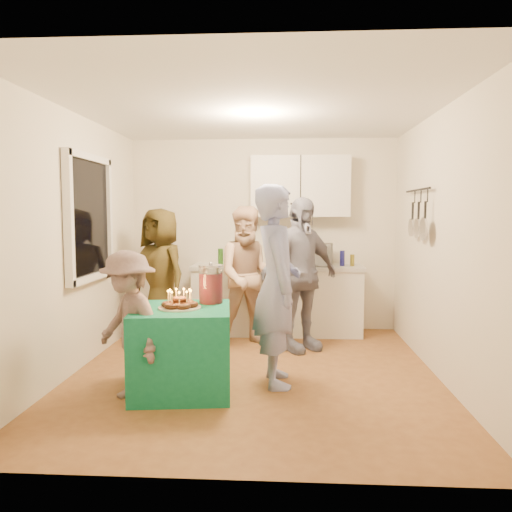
# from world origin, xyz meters

# --- Properties ---
(floor) EXTENTS (4.00, 4.00, 0.00)m
(floor) POSITION_xyz_m (0.00, 0.00, 0.00)
(floor) COLOR brown
(floor) RESTS_ON ground
(ceiling) EXTENTS (4.00, 4.00, 0.00)m
(ceiling) POSITION_xyz_m (0.00, 0.00, 2.60)
(ceiling) COLOR white
(ceiling) RESTS_ON floor
(back_wall) EXTENTS (3.60, 3.60, 0.00)m
(back_wall) POSITION_xyz_m (0.00, 2.00, 1.30)
(back_wall) COLOR silver
(back_wall) RESTS_ON floor
(left_wall) EXTENTS (4.00, 4.00, 0.00)m
(left_wall) POSITION_xyz_m (-1.80, 0.00, 1.30)
(left_wall) COLOR silver
(left_wall) RESTS_ON floor
(right_wall) EXTENTS (4.00, 4.00, 0.00)m
(right_wall) POSITION_xyz_m (1.80, 0.00, 1.30)
(right_wall) COLOR silver
(right_wall) RESTS_ON floor
(window_night) EXTENTS (0.04, 1.00, 1.20)m
(window_night) POSITION_xyz_m (-1.77, 0.30, 1.55)
(window_night) COLOR black
(window_night) RESTS_ON left_wall
(counter) EXTENTS (2.20, 0.58, 0.86)m
(counter) POSITION_xyz_m (0.20, 1.70, 0.43)
(counter) COLOR white
(counter) RESTS_ON floor
(countertop) EXTENTS (2.24, 0.62, 0.05)m
(countertop) POSITION_xyz_m (0.20, 1.70, 0.89)
(countertop) COLOR beige
(countertop) RESTS_ON counter
(upper_cabinet) EXTENTS (1.30, 0.30, 0.80)m
(upper_cabinet) POSITION_xyz_m (0.50, 1.85, 1.95)
(upper_cabinet) COLOR white
(upper_cabinet) RESTS_ON back_wall
(pot_rack) EXTENTS (0.12, 1.00, 0.60)m
(pot_rack) POSITION_xyz_m (1.72, 0.70, 1.60)
(pot_rack) COLOR black
(pot_rack) RESTS_ON right_wall
(microwave) EXTENTS (0.57, 0.44, 0.28)m
(microwave) POSITION_xyz_m (0.66, 1.70, 1.05)
(microwave) COLOR white
(microwave) RESTS_ON countertop
(party_table) EXTENTS (0.95, 0.95, 0.76)m
(party_table) POSITION_xyz_m (-0.61, -0.53, 0.38)
(party_table) COLOR #106D49
(party_table) RESTS_ON floor
(donut_cake) EXTENTS (0.38, 0.38, 0.18)m
(donut_cake) POSITION_xyz_m (-0.62, -0.55, 0.85)
(donut_cake) COLOR #381C0C
(donut_cake) RESTS_ON party_table
(punch_jar) EXTENTS (0.22, 0.22, 0.34)m
(punch_jar) POSITION_xyz_m (-0.39, -0.28, 0.93)
(punch_jar) COLOR #B50E20
(punch_jar) RESTS_ON party_table
(man_birthday) EXTENTS (0.55, 0.74, 1.86)m
(man_birthday) POSITION_xyz_m (0.23, -0.27, 0.93)
(man_birthday) COLOR #939DD6
(man_birthday) RESTS_ON floor
(woman_back_left) EXTENTS (0.97, 0.90, 1.66)m
(woman_back_left) POSITION_xyz_m (-1.23, 1.16, 0.83)
(woman_back_left) COLOR brown
(woman_back_left) RESTS_ON floor
(woman_back_center) EXTENTS (0.92, 0.77, 1.68)m
(woman_back_center) POSITION_xyz_m (-0.12, 1.08, 0.84)
(woman_back_center) COLOR tan
(woman_back_center) RESTS_ON floor
(woman_back_right) EXTENTS (1.10, 0.97, 1.78)m
(woman_back_right) POSITION_xyz_m (0.47, 0.89, 0.89)
(woman_back_right) COLOR #0F1034
(woman_back_right) RESTS_ON floor
(child_near_left) EXTENTS (0.93, 0.92, 1.29)m
(child_near_left) POSITION_xyz_m (-1.03, -0.74, 0.64)
(child_near_left) COLOR #645051
(child_near_left) RESTS_ON floor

